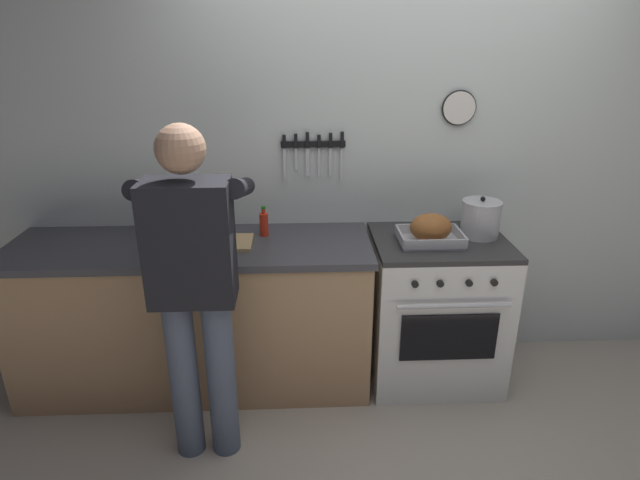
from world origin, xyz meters
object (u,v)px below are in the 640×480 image
Objects in this scene: bottle_vinegar at (158,222)px; person_cook at (194,280)px; roasting_pan at (431,230)px; stock_pot at (481,219)px; bottle_wine_red at (164,208)px; cutting_board at (220,243)px; stove at (435,309)px; bottle_hot_sauce at (264,224)px.

person_cook is at bearing -64.16° from bottle_vinegar.
bottle_vinegar is (-1.52, 0.12, 0.03)m from roasting_pan.
stock_pot is (0.31, 0.09, 0.03)m from roasting_pan.
roasting_pan is 0.32m from stock_pot.
bottle_wine_red is (-1.52, 0.27, 0.06)m from roasting_pan.
person_cook is at bearing -94.20° from cutting_board.
stove is 1.14m from bottle_hot_sauce.
bottle_hot_sauce is at bearing 173.72° from stove.
roasting_pan is at bearing -163.03° from stock_pot.
bottle_hot_sauce reaches higher than cutting_board.
stock_pot is at bearing -2.81° from bottle_hot_sauce.
bottle_hot_sauce is (-0.93, 0.16, -0.00)m from roasting_pan.
person_cook reaches higher than roasting_pan.
stove is at bearing -76.96° from person_cook.
person_cook is 5.20× the size of bottle_wine_red.
cutting_board reaches higher than stove.
bottle_wine_red reaches higher than bottle_vinegar.
cutting_board is 1.46× the size of bottle_vinegar.
cutting_board is 0.44m from bottle_wine_red.
stock_pot reaches higher than bottle_hot_sauce.
stove is 0.60m from stock_pot.
bottle_wine_red is at bearing 144.47° from cutting_board.
roasting_pan is (-0.08, -0.04, 0.52)m from stove.
roasting_pan is 1.43× the size of bottle_vinegar.
bottle_vinegar reaches higher than stove.
bottle_hot_sauce is at bearing 177.19° from stock_pot.
stock_pot is at bearing -0.75° from bottle_vinegar.
stock_pot is 1.35× the size of bottle_hot_sauce.
stock_pot is at bearing 2.70° from cutting_board.
stove is at bearing 0.91° from cutting_board.
bottle_hot_sauce is (0.24, 0.13, 0.06)m from cutting_board.
bottle_vinegar is (-1.83, 0.02, -0.00)m from stock_pot.
stove is 5.11× the size of bottle_hot_sauce.
roasting_pan is 1.48× the size of stock_pot.
roasting_pan is at bearing -10.18° from bottle_wine_red.
cutting_board is at bearing -177.30° from stock_pot.
cutting_board is (-1.48, -0.07, -0.10)m from stock_pot.
bottle_wine_red reaches higher than stock_pot.
stove is 1.33m from cutting_board.
stove is 0.54× the size of person_cook.
stock_pot is 1.83m from bottle_vinegar.
stock_pot reaches higher than roasting_pan.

